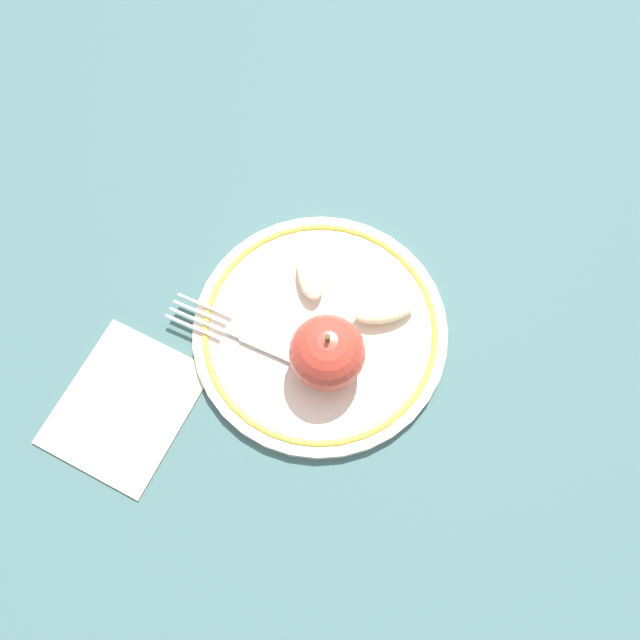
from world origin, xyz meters
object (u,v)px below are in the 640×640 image
(apple_slice_front, at_px, (385,310))
(plate, at_px, (320,330))
(apple_red_whole, at_px, (327,353))
(napkin_folded, at_px, (125,405))
(apple_slice_back, at_px, (310,273))
(fork, at_px, (254,340))

(apple_slice_front, bearing_deg, plate, -0.18)
(apple_red_whole, bearing_deg, napkin_folded, 23.58)
(apple_slice_back, height_order, fork, apple_slice_back)
(napkin_folded, bearing_deg, apple_slice_front, -147.71)
(plate, height_order, apple_slice_front, apple_slice_front)
(apple_slice_back, distance_m, napkin_folded, 0.21)
(plate, xyz_separation_m, napkin_folded, (0.16, 0.11, -0.00))
(apple_red_whole, height_order, apple_slice_front, apple_red_whole)
(apple_red_whole, xyz_separation_m, fork, (0.07, -0.01, -0.03))
(fork, bearing_deg, apple_slice_back, -104.39)
(apple_slice_back, bearing_deg, plate, 2.34)
(apple_red_whole, xyz_separation_m, apple_slice_back, (0.03, -0.08, -0.02))
(apple_red_whole, relative_size, apple_slice_back, 1.30)
(apple_red_whole, relative_size, fork, 0.46)
(apple_red_whole, distance_m, napkin_folded, 0.20)
(apple_red_whole, xyz_separation_m, napkin_folded, (0.18, 0.08, -0.05))
(apple_slice_back, bearing_deg, napkin_folded, -61.33)
(apple_slice_front, relative_size, napkin_folded, 0.44)
(plate, distance_m, napkin_folded, 0.20)
(plate, distance_m, apple_slice_front, 0.07)
(apple_red_whole, height_order, fork, apple_red_whole)
(apple_slice_back, distance_m, fork, 0.09)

